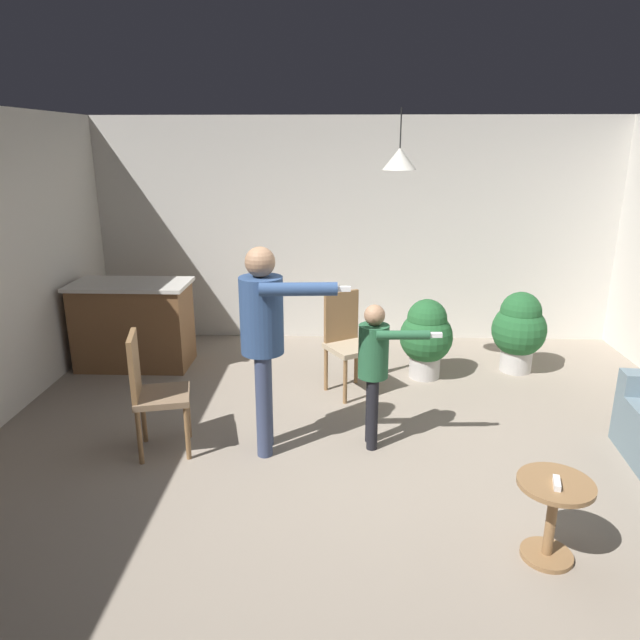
% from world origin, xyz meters
% --- Properties ---
extents(ground, '(7.68, 7.68, 0.00)m').
position_xyz_m(ground, '(0.00, 0.00, 0.00)').
color(ground, gray).
extents(wall_back, '(6.40, 0.10, 2.70)m').
position_xyz_m(wall_back, '(0.00, 3.20, 1.35)').
color(wall_back, beige).
rests_on(wall_back, ground).
extents(kitchen_counter, '(1.26, 0.66, 0.95)m').
position_xyz_m(kitchen_counter, '(-2.45, 2.07, 0.48)').
color(kitchen_counter, brown).
rests_on(kitchen_counter, ground).
extents(side_table_by_couch, '(0.44, 0.44, 0.52)m').
position_xyz_m(side_table_by_couch, '(1.08, -0.96, 0.33)').
color(side_table_by_couch, olive).
rests_on(side_table_by_couch, ground).
extents(person_adult, '(0.84, 0.48, 1.67)m').
position_xyz_m(person_adult, '(-0.76, 0.26, 1.03)').
color(person_adult, '#384260').
rests_on(person_adult, ground).
extents(person_child, '(0.63, 0.35, 1.20)m').
position_xyz_m(person_child, '(0.10, 0.37, 0.75)').
color(person_child, black).
rests_on(person_child, ground).
extents(dining_chair_by_counter, '(0.58, 0.58, 1.00)m').
position_xyz_m(dining_chair_by_counter, '(-0.11, 1.47, 0.55)').
color(dining_chair_by_counter, olive).
rests_on(dining_chair_by_counter, ground).
extents(dining_chair_near_wall, '(0.51, 0.51, 1.00)m').
position_xyz_m(dining_chair_near_wall, '(-1.65, 0.21, 0.55)').
color(dining_chair_near_wall, olive).
rests_on(dining_chair_near_wall, ground).
extents(potted_plant_corner, '(0.55, 0.55, 0.85)m').
position_xyz_m(potted_plant_corner, '(0.72, 1.85, 0.47)').
color(potted_plant_corner, '#B7B2AD').
rests_on(potted_plant_corner, ground).
extents(potted_plant_by_wall, '(0.58, 0.58, 0.88)m').
position_xyz_m(potted_plant_by_wall, '(1.75, 2.06, 0.49)').
color(potted_plant_by_wall, '#B7B2AD').
rests_on(potted_plant_by_wall, ground).
extents(spare_remote_on_table, '(0.07, 0.13, 0.04)m').
position_xyz_m(spare_remote_on_table, '(1.07, -1.00, 0.54)').
color(spare_remote_on_table, white).
rests_on(spare_remote_on_table, side_table_by_couch).
extents(ceiling_light_pendant, '(0.32, 0.32, 0.55)m').
position_xyz_m(ceiling_light_pendant, '(0.36, 1.68, 2.25)').
color(ceiling_light_pendant, silver).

